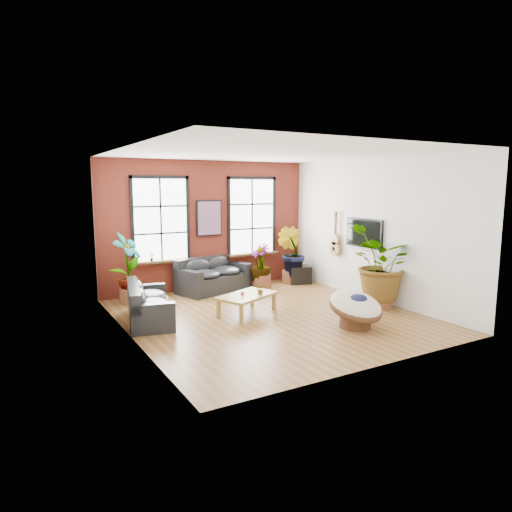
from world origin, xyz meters
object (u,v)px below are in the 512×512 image
Objects in this scene: sofa_left at (147,304)px; coffee_table at (247,297)px; sofa_back at (212,276)px; papasan_chair at (356,307)px.

coffee_table is at bearing -92.74° from sofa_left.
sofa_left is 2.16m from coffee_table.
sofa_left is (-2.35, -1.89, -0.05)m from sofa_back.
papasan_chair reaches higher than coffee_table.
sofa_back is 4.55m from papasan_chair.
sofa_left is at bearing 140.78° from coffee_table.
sofa_left is at bearing -158.06° from sofa_back.
sofa_left is 1.83× the size of papasan_chair.
papasan_chair reaches higher than sofa_left.
sofa_back reaches higher than papasan_chair.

